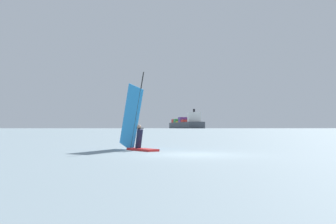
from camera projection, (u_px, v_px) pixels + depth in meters
The scene contains 4 objects.
ground_plane at pixel (190, 155), 18.02m from camera, with size 4000.00×4000.00×0.00m, color gray.
windsurfer at pixel (136, 131), 21.63m from camera, with size 2.88×2.77×4.36m.
cargo_ship at pixel (185, 124), 806.12m from camera, with size 96.60×180.87×36.63m.
distant_headland at pixel (318, 121), 1534.04m from camera, with size 901.17×365.71×52.88m, color #4C564C.
Camera 1 is at (2.38, -17.95, 1.23)m, focal length 42.08 mm.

